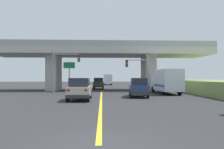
% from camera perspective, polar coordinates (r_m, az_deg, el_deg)
% --- Properties ---
extents(ground, '(160.00, 160.00, 0.00)m').
position_cam_1_polar(ground, '(36.89, -2.65, -3.99)').
color(ground, '#2B2B2D').
extents(overpass_bridge, '(34.54, 8.06, 7.56)m').
position_cam_1_polar(overpass_bridge, '(36.98, -2.65, 4.39)').
color(overpass_bridge, '#B7B5AD').
rests_on(overpass_bridge, ground).
extents(lane_divider_stripe, '(0.20, 27.00, 0.01)m').
position_cam_1_polar(lane_divider_stripe, '(20.44, -2.80, -6.55)').
color(lane_divider_stripe, yellow).
rests_on(lane_divider_stripe, ground).
extents(suv_lead, '(1.95, 4.69, 2.02)m').
position_cam_1_polar(suv_lead, '(20.82, -8.14, -3.65)').
color(suv_lead, '#B7B29E').
rests_on(suv_lead, ground).
extents(suv_crossing, '(2.21, 4.49, 2.02)m').
position_cam_1_polar(suv_crossing, '(24.02, 6.69, -3.28)').
color(suv_crossing, navy).
rests_on(suv_crossing, ground).
extents(box_truck, '(2.33, 7.37, 3.06)m').
position_cam_1_polar(box_truck, '(29.38, 13.55, -1.63)').
color(box_truck, silver).
rests_on(box_truck, ground).
extents(sedan_oncoming, '(1.91, 4.51, 2.02)m').
position_cam_1_polar(sedan_oncoming, '(41.19, -3.42, -2.25)').
color(sedan_oncoming, '#2D4C33').
rests_on(sedan_oncoming, ground).
extents(traffic_signal_nearside, '(3.06, 0.36, 5.26)m').
position_cam_1_polar(traffic_signal_nearside, '(30.48, 7.06, 1.50)').
color(traffic_signal_nearside, slate).
rests_on(traffic_signal_nearside, ground).
extents(traffic_signal_farside, '(3.54, 0.36, 5.61)m').
position_cam_1_polar(traffic_signal_farside, '(29.65, -12.45, 2.30)').
color(traffic_signal_farside, slate).
rests_on(traffic_signal_farside, ground).
extents(highway_sign, '(1.73, 0.17, 4.53)m').
position_cam_1_polar(highway_sign, '(34.23, -10.78, 1.40)').
color(highway_sign, slate).
rests_on(highway_sign, ground).
extents(semi_truck_distant, '(2.33, 7.60, 2.96)m').
position_cam_1_polar(semi_truck_distant, '(64.51, -1.08, -1.22)').
color(semi_truck_distant, navy).
rests_on(semi_truck_distant, ground).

